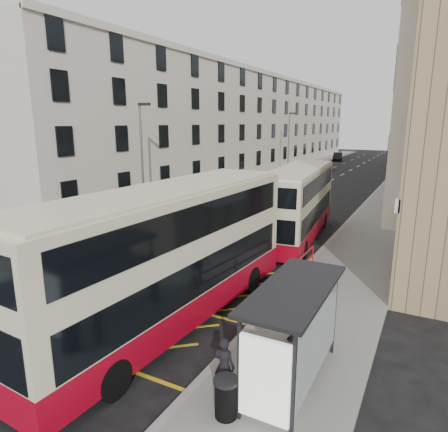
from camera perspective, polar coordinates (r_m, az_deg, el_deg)
The scene contains 21 objects.
ground at distance 15.89m, azimuth -20.65°, elevation -13.46°, with size 200.00×200.00×0.00m, color black.
pavement_right at distance 39.86m, azimuth 23.13°, elevation 2.29°, with size 4.00×120.00×0.15m, color slate.
pavement_left at distance 43.84m, azimuth 2.55°, elevation 4.25°, with size 3.00×120.00×0.15m, color slate.
kerb_right at distance 40.06m, azimuth 20.29°, elevation 2.58°, with size 0.25×120.00×0.15m, color gray.
kerb_left at distance 43.23m, azimuth 4.35°, elevation 4.10°, with size 0.25×120.00×0.15m, color gray.
road_markings at distance 55.69m, azimuth 16.33°, elevation 5.58°, with size 10.00×110.00×0.01m, color silver, non-canonical shape.
terrace_left at distance 59.86m, azimuth 3.87°, elevation 12.83°, with size 9.18×79.00×13.25m.
bus_shelter at distance 10.32m, azimuth 10.05°, elevation -14.53°, with size 1.65×4.25×2.70m.
guard_railing at distance 16.77m, azimuth 9.58°, elevation -8.12°, with size 0.06×6.56×1.01m.
street_lamp_near at distance 27.45m, azimuth -11.58°, elevation 8.22°, with size 0.93×0.18×8.00m.
street_lamp_far at distance 54.06m, azimuth 9.28°, elevation 10.65°, with size 0.93×0.18×8.00m.
double_decker_front at distance 13.74m, azimuth -8.00°, elevation -5.80°, with size 3.41×12.23×4.83m.
double_decker_rear at distance 24.17m, azimuth 10.47°, elevation 1.77°, with size 3.57×11.02×4.32m.
litter_bin at distance 10.22m, azimuth 0.29°, elevation -24.45°, with size 0.60×0.60×0.99m.
pedestrian_near at distance 10.73m, azimuth 0.03°, elevation -20.66°, with size 0.57×0.37×1.56m, color black.
pedestrian_mid at distance 13.01m, azimuth 11.11°, elevation -13.76°, with size 0.89×0.69×1.83m, color black.
pedestrian_far at distance 15.06m, azimuth 11.31°, elevation -9.72°, with size 1.12×0.47×1.91m, color black.
white_van at distance 52.46m, azimuth 9.74°, elevation 6.33°, with size 2.56×5.55×1.54m, color white.
car_silver at distance 61.66m, azimuth 14.49°, elevation 7.08°, with size 1.77×4.40×1.50m, color #A1A2A8.
car_dark at distance 77.42m, azimuth 15.93°, elevation 8.17°, with size 1.58×4.52×1.49m, color black.
car_red at distance 69.69m, azimuth 23.11°, elevation 7.05°, with size 1.89×4.65×1.35m, color #950001.
Camera 1 is at (11.00, -9.15, 6.91)m, focal length 32.00 mm.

